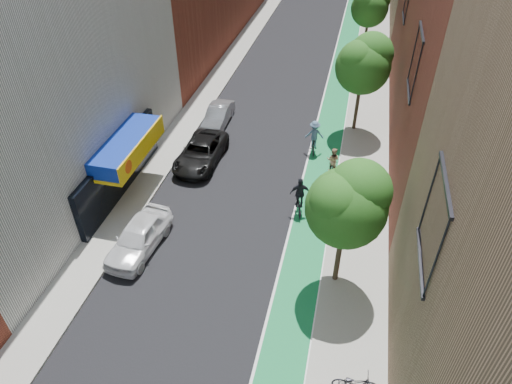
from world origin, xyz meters
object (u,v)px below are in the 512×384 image
Objects in this scene: parked_car_silver at (218,116)px; cyclist_lane_mid at (300,199)px; cyclist_lane_near at (332,165)px; parked_car_white at (139,237)px; parked_car_black at (201,152)px; cyclist_lane_far at (314,138)px.

parked_car_silver is 1.83× the size of cyclist_lane_mid.
cyclist_lane_mid reaches higher than cyclist_lane_near.
parked_car_white reaches higher than parked_car_black.
cyclist_lane_mid reaches higher than cyclist_lane_far.
cyclist_lane_near is at bearing 4.11° from parked_car_black.
parked_car_white is 2.06× the size of cyclist_lane_far.
cyclist_lane_far is (6.67, 2.81, 0.29)m from parked_car_black.
parked_car_white is 12.76m from parked_car_silver.
parked_car_white is 8.54m from cyclist_lane_mid.
cyclist_lane_near is 0.87× the size of cyclist_lane_mid.
cyclist_lane_far reaches higher than parked_car_silver.
cyclist_lane_near is at bearing 48.69° from parked_car_white.
parked_car_black is 2.65× the size of cyclist_lane_near.
cyclist_lane_mid is 1.01× the size of cyclist_lane_far.
cyclist_lane_far is at bearing -103.35° from cyclist_lane_mid.
parked_car_silver is 2.09× the size of cyclist_lane_near.
cyclist_lane_far is at bearing 24.60° from parked_car_black.
parked_car_black is at bearing -40.44° from cyclist_lane_mid.
parked_car_silver is at bearing 95.79° from parked_car_black.
parked_car_black is at bearing 91.06° from parked_car_white.
cyclist_lane_mid is (7.04, -8.23, 0.23)m from parked_car_silver.
cyclist_lane_far is at bearing -49.54° from cyclist_lane_near.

